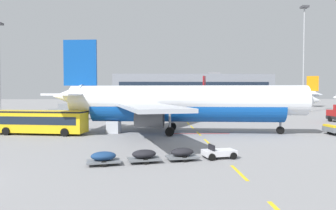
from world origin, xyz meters
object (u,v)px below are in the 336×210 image
baggage_train (164,155)px  apron_light_mast_far (304,48)px  fuel_service_truck (68,111)px  airliner_foreground (182,103)px  uld_cargo_container (114,127)px  airliner_far_right (197,98)px  airliner_far_center (277,97)px  apron_shuttle_bus (39,121)px

baggage_train → apron_light_mast_far: bearing=56.1°
fuel_service_truck → apron_light_mast_far: apron_light_mast_far is taller
airliner_foreground → apron_light_mast_far: bearing=48.7°
uld_cargo_container → apron_light_mast_far: (44.00, 39.32, 16.23)m
airliner_far_right → airliner_foreground: bearing=-99.5°
airliner_foreground → airliner_far_center: 92.38m
apron_light_mast_far → airliner_far_right: bearing=147.2°
airliner_foreground → apron_shuttle_bus: airliner_foreground is taller
airliner_foreground → baggage_train: airliner_foreground is taller
airliner_far_center → apron_shuttle_bus: airliner_far_center is taller
airliner_far_center → airliner_far_right: airliner_far_center is taller
fuel_service_truck → baggage_train: fuel_service_truck is taller
airliner_far_center → airliner_far_right: (-34.86, -24.59, -0.16)m
uld_cargo_container → apron_light_mast_far: 61.20m
airliner_foreground → airliner_far_center: airliner_foreground is taller
apron_shuttle_bus → fuel_service_truck: size_ratio=1.71×
airliner_far_right → fuel_service_truck: size_ratio=4.32×
uld_cargo_container → airliner_far_right: bearing=71.8°
baggage_train → uld_cargo_container: size_ratio=6.38×
airliner_foreground → apron_shuttle_bus: bearing=-178.7°
airliner_far_right → apron_light_mast_far: (25.63, -16.53, 13.43)m
baggage_train → apron_light_mast_far: size_ratio=0.42×
airliner_far_right → apron_shuttle_bus: bearing=-115.9°
airliner_far_right → apron_shuttle_bus: 63.22m
airliner_foreground → uld_cargo_container: size_ratio=19.11×
airliner_far_center → baggage_train: airliner_far_center is taller
apron_shuttle_bus → baggage_train: bearing=-46.3°
uld_cargo_container → apron_light_mast_far: size_ratio=0.07×
airliner_far_right → uld_cargo_container: airliner_far_right is taller
airliner_far_center → uld_cargo_container: size_ratio=17.59×
fuel_service_truck → uld_cargo_container: fuel_service_truck is taller
fuel_service_truck → uld_cargo_container: bearing=-60.7°
airliner_foreground → baggage_train: 17.02m
apron_shuttle_bus → apron_light_mast_far: bearing=37.2°
baggage_train → uld_cargo_container: (-6.14, 17.04, 0.27)m
baggage_train → apron_shuttle_bus: bearing=133.7°
airliner_far_right → apron_light_mast_far: bearing=-32.8°
airliner_far_center → uld_cargo_container: (-53.23, -80.45, -2.96)m
airliner_far_right → baggage_train: (-12.23, -72.89, -3.07)m
airliner_far_center → fuel_service_truck: bearing=-137.5°
baggage_train → apron_light_mast_far: 69.88m
apron_light_mast_far → apron_shuttle_bus: bearing=-142.8°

